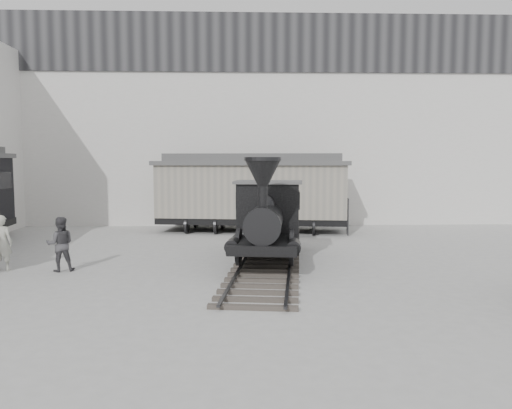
{
  "coord_description": "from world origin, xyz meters",
  "views": [
    {
      "loc": [
        0.17,
        -12.49,
        3.42
      ],
      "look_at": [
        0.72,
        3.71,
        2.0
      ],
      "focal_mm": 35.0,
      "sensor_mm": 36.0,
      "label": 1
    }
  ],
  "objects_px": {
    "visitor_a": "(2,243)",
    "visitor_b": "(60,244)",
    "boxcar": "(252,191)",
    "locomotive": "(268,225)"
  },
  "relations": [
    {
      "from": "visitor_a",
      "to": "visitor_b",
      "type": "distance_m",
      "value": 1.83
    },
    {
      "from": "boxcar",
      "to": "visitor_a",
      "type": "relative_size",
      "value": 5.42
    },
    {
      "from": "locomotive",
      "to": "visitor_a",
      "type": "distance_m",
      "value": 8.4
    },
    {
      "from": "boxcar",
      "to": "visitor_a",
      "type": "distance_m",
      "value": 11.65
    },
    {
      "from": "locomotive",
      "to": "visitor_b",
      "type": "xyz_separation_m",
      "value": [
        -6.5,
        -1.08,
        -0.42
      ]
    },
    {
      "from": "locomotive",
      "to": "boxcar",
      "type": "xyz_separation_m",
      "value": [
        -0.35,
        7.45,
        0.71
      ]
    },
    {
      "from": "visitor_a",
      "to": "visitor_b",
      "type": "relative_size",
      "value": 1.03
    },
    {
      "from": "visitor_a",
      "to": "visitor_b",
      "type": "bearing_deg",
      "value": 178.01
    },
    {
      "from": "visitor_a",
      "to": "visitor_b",
      "type": "xyz_separation_m",
      "value": [
        1.83,
        -0.1,
        -0.03
      ]
    },
    {
      "from": "boxcar",
      "to": "visitor_b",
      "type": "relative_size",
      "value": 5.6
    }
  ]
}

